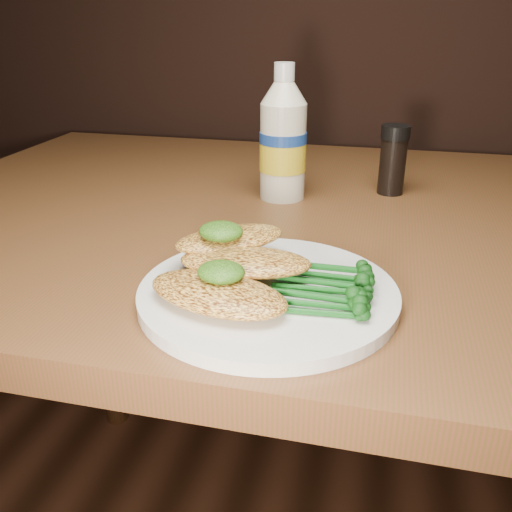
% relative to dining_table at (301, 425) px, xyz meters
% --- Properties ---
extents(dining_table, '(1.20, 0.80, 0.75)m').
position_rel_dining_table_xyz_m(dining_table, '(0.00, 0.00, 0.00)').
color(dining_table, '#4D3717').
rests_on(dining_table, floor).
extents(plate, '(0.25, 0.25, 0.01)m').
position_rel_dining_table_xyz_m(plate, '(-0.00, -0.26, 0.38)').
color(plate, white).
rests_on(plate, dining_table).
extents(chicken_front, '(0.15, 0.10, 0.02)m').
position_rel_dining_table_xyz_m(chicken_front, '(-0.04, -0.30, 0.40)').
color(chicken_front, '#EFB24C').
rests_on(chicken_front, plate).
extents(chicken_mid, '(0.13, 0.08, 0.02)m').
position_rel_dining_table_xyz_m(chicken_mid, '(-0.03, -0.25, 0.41)').
color(chicken_mid, '#EFB24C').
rests_on(chicken_mid, plate).
extents(chicken_back, '(0.13, 0.12, 0.02)m').
position_rel_dining_table_xyz_m(chicken_back, '(-0.05, -0.21, 0.41)').
color(chicken_back, '#EFB24C').
rests_on(chicken_back, plate).
extents(pesto_front, '(0.05, 0.04, 0.02)m').
position_rel_dining_table_xyz_m(pesto_front, '(-0.04, -0.29, 0.41)').
color(pesto_front, '#0B3608').
rests_on(pesto_front, chicken_front).
extents(pesto_back, '(0.05, 0.05, 0.02)m').
position_rel_dining_table_xyz_m(pesto_back, '(-0.06, -0.23, 0.43)').
color(pesto_back, '#0B3608').
rests_on(pesto_back, chicken_back).
extents(broccolini_bundle, '(0.13, 0.11, 0.02)m').
position_rel_dining_table_xyz_m(broccolini_bundle, '(0.04, -0.26, 0.40)').
color(broccolini_bundle, '#114F16').
rests_on(broccolini_bundle, plate).
extents(mayo_bottle, '(0.08, 0.08, 0.19)m').
position_rel_dining_table_xyz_m(mayo_bottle, '(-0.05, 0.05, 0.47)').
color(mayo_bottle, beige).
rests_on(mayo_bottle, dining_table).
extents(pepper_grinder, '(0.05, 0.05, 0.10)m').
position_rel_dining_table_xyz_m(pepper_grinder, '(0.10, 0.11, 0.43)').
color(pepper_grinder, black).
rests_on(pepper_grinder, dining_table).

